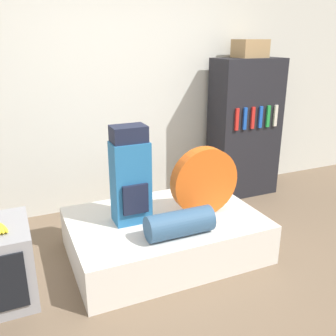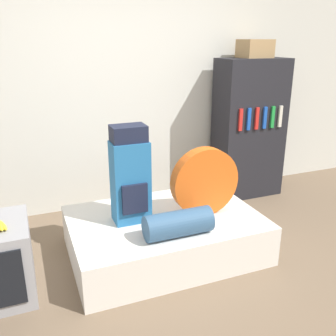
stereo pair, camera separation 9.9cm
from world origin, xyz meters
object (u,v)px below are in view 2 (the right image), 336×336
at_px(cardboard_box, 255,49).
at_px(bookshelf, 249,129).
at_px(sleeping_roll, 178,224).
at_px(tent_bag, 205,182).
at_px(backpack, 130,176).

bearing_deg(cardboard_box, bookshelf, -128.28).
relative_size(bookshelf, cardboard_box, 4.91).
relative_size(sleeping_roll, cardboard_box, 1.64).
height_order(tent_bag, cardboard_box, cardboard_box).
height_order(sleeping_roll, cardboard_box, cardboard_box).
xyz_separation_m(tent_bag, sleeping_roll, (-0.37, -0.29, -0.20)).
distance_m(backpack, sleeping_roll, 0.56).
bearing_deg(sleeping_roll, backpack, 123.54).
bearing_deg(backpack, sleeping_roll, -56.46).
distance_m(sleeping_roll, bookshelf, 1.98).
bearing_deg(backpack, cardboard_box, 27.63).
bearing_deg(sleeping_roll, cardboard_box, 41.44).
height_order(bookshelf, cardboard_box, cardboard_box).
height_order(tent_bag, bookshelf, bookshelf).
distance_m(tent_bag, bookshelf, 1.49).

